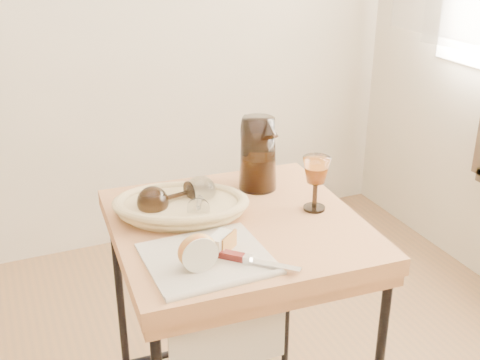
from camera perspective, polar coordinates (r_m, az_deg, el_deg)
name	(u,v)px	position (r m, az deg, el deg)	size (l,w,h in m)	color
side_table	(237,345)	(1.74, -0.27, -15.28)	(0.61, 0.61, 0.78)	#925B33
tea_towel	(207,258)	(1.36, -3.12, -7.33)	(0.27, 0.24, 0.01)	beige
bread_basket	(181,208)	(1.54, -5.57, -2.64)	(0.31, 0.21, 0.05)	tan
goblet_lying_a	(169,198)	(1.53, -6.72, -1.65)	(0.13, 0.08, 0.08)	#332013
goblet_lying_b	(200,198)	(1.53, -3.81, -1.70)	(0.13, 0.08, 0.08)	white
pitcher	(258,154)	(1.67, 1.71, 2.50)	(0.15, 0.23, 0.24)	black
wine_goblet	(315,183)	(1.56, 7.12, -0.33)	(0.07, 0.07, 0.15)	white
apple_half	(197,251)	(1.31, -4.07, -6.66)	(0.09, 0.05, 0.08)	red
apple_wedge	(220,243)	(1.37, -1.90, -5.92)	(0.06, 0.03, 0.04)	beige
table_knife	(251,259)	(1.33, 1.03, -7.49)	(0.20, 0.02, 0.02)	silver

